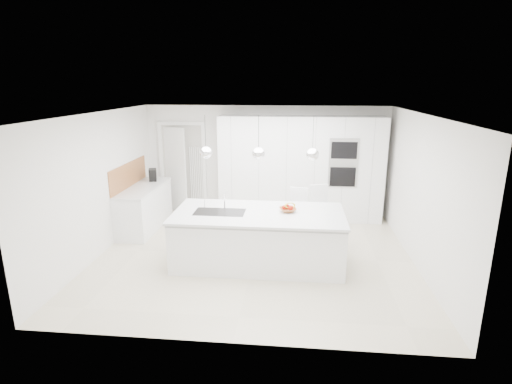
# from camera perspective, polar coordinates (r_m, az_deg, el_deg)

# --- Properties ---
(floor) EXTENTS (5.50, 5.50, 0.00)m
(floor) POSITION_cam_1_polar(r_m,az_deg,el_deg) (7.22, -0.24, -9.08)
(floor) COLOR beige
(floor) RESTS_ON ground
(wall_back) EXTENTS (5.50, 0.00, 5.50)m
(wall_back) POSITION_cam_1_polar(r_m,az_deg,el_deg) (9.23, 1.36, 4.49)
(wall_back) COLOR white
(wall_back) RESTS_ON ground
(wall_left) EXTENTS (0.00, 5.00, 5.00)m
(wall_left) POSITION_cam_1_polar(r_m,az_deg,el_deg) (7.59, -21.38, 1.04)
(wall_left) COLOR white
(wall_left) RESTS_ON ground
(ceiling) EXTENTS (5.50, 5.50, 0.00)m
(ceiling) POSITION_cam_1_polar(r_m,az_deg,el_deg) (6.59, -0.26, 11.12)
(ceiling) COLOR white
(ceiling) RESTS_ON wall_back
(tall_cabinets) EXTENTS (3.60, 0.60, 2.30)m
(tall_cabinets) POSITION_cam_1_polar(r_m,az_deg,el_deg) (8.93, 6.34, 3.38)
(tall_cabinets) COLOR white
(tall_cabinets) RESTS_ON floor
(oven_stack) EXTENTS (0.62, 0.04, 1.05)m
(oven_stack) POSITION_cam_1_polar(r_m,az_deg,el_deg) (8.65, 12.38, 4.07)
(oven_stack) COLOR #A5A5A8
(oven_stack) RESTS_ON tall_cabinets
(doorway_frame) EXTENTS (1.11, 0.08, 2.13)m
(doorway_frame) POSITION_cam_1_polar(r_m,az_deg,el_deg) (9.59, -10.38, 3.28)
(doorway_frame) COLOR white
(doorway_frame) RESTS_ON floor
(hallway_door) EXTENTS (0.76, 0.38, 2.00)m
(hallway_door) POSITION_cam_1_polar(r_m,az_deg,el_deg) (9.62, -11.89, 3.11)
(hallway_door) COLOR white
(hallway_door) RESTS_ON floor
(radiator) EXTENTS (0.32, 0.04, 1.40)m
(radiator) POSITION_cam_1_polar(r_m,az_deg,el_deg) (9.54, -8.49, 2.21)
(radiator) COLOR white
(radiator) RESTS_ON floor
(left_base_cabinets) EXTENTS (0.60, 1.80, 0.86)m
(left_base_cabinets) POSITION_cam_1_polar(r_m,az_deg,el_deg) (8.73, -15.61, -2.27)
(left_base_cabinets) COLOR white
(left_base_cabinets) RESTS_ON floor
(left_worktop) EXTENTS (0.62, 1.82, 0.04)m
(left_worktop) POSITION_cam_1_polar(r_m,az_deg,el_deg) (8.61, -15.83, 0.59)
(left_worktop) COLOR silver
(left_worktop) RESTS_ON left_base_cabinets
(oak_backsplash) EXTENTS (0.02, 1.80, 0.50)m
(oak_backsplash) POSITION_cam_1_polar(r_m,az_deg,el_deg) (8.66, -17.73, 2.36)
(oak_backsplash) COLOR #AD7042
(oak_backsplash) RESTS_ON wall_left
(island_base) EXTENTS (2.80, 1.20, 0.86)m
(island_base) POSITION_cam_1_polar(r_m,az_deg,el_deg) (6.77, 0.34, -6.84)
(island_base) COLOR white
(island_base) RESTS_ON floor
(island_worktop) EXTENTS (2.84, 1.40, 0.04)m
(island_worktop) POSITION_cam_1_polar(r_m,az_deg,el_deg) (6.66, 0.39, -3.09)
(island_worktop) COLOR silver
(island_worktop) RESTS_ON island_base
(island_sink) EXTENTS (0.84, 0.44, 0.18)m
(island_sink) POSITION_cam_1_polar(r_m,az_deg,el_deg) (6.72, -5.19, -3.53)
(island_sink) COLOR #3F3F42
(island_sink) RESTS_ON island_worktop
(island_tap) EXTENTS (0.02, 0.02, 0.30)m
(island_tap) POSITION_cam_1_polar(r_m,az_deg,el_deg) (6.83, -4.51, -1.18)
(island_tap) COLOR white
(island_tap) RESTS_ON island_worktop
(pendant_left) EXTENTS (0.20, 0.20, 0.20)m
(pendant_left) POSITION_cam_1_polar(r_m,az_deg,el_deg) (6.49, -7.16, 5.60)
(pendant_left) COLOR white
(pendant_left) RESTS_ON ceiling
(pendant_mid) EXTENTS (0.20, 0.20, 0.20)m
(pendant_mid) POSITION_cam_1_polar(r_m,az_deg,el_deg) (6.36, 0.36, 5.52)
(pendant_mid) COLOR white
(pendant_mid) RESTS_ON ceiling
(pendant_right) EXTENTS (0.20, 0.20, 0.20)m
(pendant_right) POSITION_cam_1_polar(r_m,az_deg,el_deg) (6.34, 8.07, 5.33)
(pendant_right) COLOR white
(pendant_right) RESTS_ON ceiling
(fruit_bowl) EXTENTS (0.34, 0.34, 0.07)m
(fruit_bowl) POSITION_cam_1_polar(r_m,az_deg,el_deg) (6.70, 4.57, -2.55)
(fruit_bowl) COLOR #AD7042
(fruit_bowl) RESTS_ON island_worktop
(espresso_machine) EXTENTS (0.23, 0.28, 0.26)m
(espresso_machine) POSITION_cam_1_polar(r_m,az_deg,el_deg) (9.07, -14.54, 2.39)
(espresso_machine) COLOR black
(espresso_machine) RESTS_ON left_worktop
(bar_stool_left) EXTENTS (0.44, 0.55, 1.07)m
(bar_stool_left) POSITION_cam_1_polar(r_m,az_deg,el_deg) (7.59, 6.09, -3.59)
(bar_stool_left) COLOR white
(bar_stool_left) RESTS_ON floor
(bar_stool_right) EXTENTS (0.51, 0.60, 1.12)m
(bar_stool_right) POSITION_cam_1_polar(r_m,az_deg,el_deg) (7.65, 8.88, -3.33)
(bar_stool_right) COLOR white
(bar_stool_right) RESTS_ON floor
(apple_a) EXTENTS (0.09, 0.09, 0.09)m
(apple_a) POSITION_cam_1_polar(r_m,az_deg,el_deg) (6.66, 4.96, -2.29)
(apple_a) COLOR #A61908
(apple_a) RESTS_ON fruit_bowl
(apple_b) EXTENTS (0.08, 0.08, 0.08)m
(apple_b) POSITION_cam_1_polar(r_m,az_deg,el_deg) (6.73, 4.49, -2.12)
(apple_b) COLOR #A61908
(apple_b) RESTS_ON fruit_bowl
(apple_c) EXTENTS (0.07, 0.07, 0.07)m
(apple_c) POSITION_cam_1_polar(r_m,az_deg,el_deg) (6.71, 4.05, -2.20)
(apple_c) COLOR #A61908
(apple_c) RESTS_ON fruit_bowl
(banana_bunch) EXTENTS (0.22, 0.16, 0.19)m
(banana_bunch) POSITION_cam_1_polar(r_m,az_deg,el_deg) (6.68, 4.87, -1.93)
(banana_bunch) COLOR gold
(banana_bunch) RESTS_ON fruit_bowl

